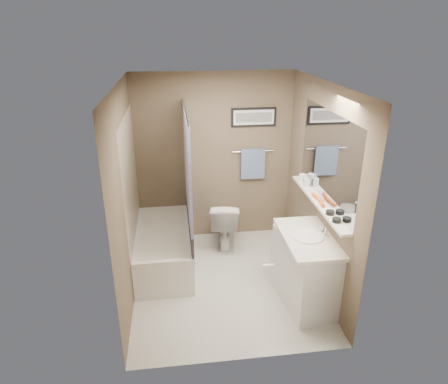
{
  "coord_description": "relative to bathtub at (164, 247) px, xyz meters",
  "views": [
    {
      "loc": [
        -0.55,
        -4.09,
        2.96
      ],
      "look_at": [
        0.0,
        0.15,
        1.15
      ],
      "focal_mm": 32.0,
      "sensor_mm": 36.0,
      "label": 1
    }
  ],
  "objects": [
    {
      "name": "art_mat",
      "position": [
        1.3,
        0.71,
        1.53
      ],
      "size": [
        0.56,
        0.0,
        0.2
      ],
      "primitive_type": "cube",
      "color": "white",
      "rests_on": "art_frame"
    },
    {
      "name": "mirror",
      "position": [
        1.84,
        -0.66,
        1.37
      ],
      "size": [
        0.02,
        1.6,
        1.0
      ],
      "primitive_type": "cube",
      "color": "silver",
      "rests_on": "wall_right"
    },
    {
      "name": "bathtub",
      "position": [
        0.0,
        0.0,
        0.0
      ],
      "size": [
        0.72,
        1.51,
        0.5
      ],
      "primitive_type": "cube",
      "rotation": [
        0.0,
        0.0,
        0.02
      ],
      "color": "white",
      "rests_on": "ground"
    },
    {
      "name": "hair_brush_front",
      "position": [
        1.79,
        -0.75,
        0.89
      ],
      "size": [
        0.06,
        0.22,
        0.04
      ],
      "primitive_type": "cylinder",
      "rotation": [
        1.57,
        0.0,
        -0.11
      ],
      "color": "#C84E1C",
      "rests_on": "shelf"
    },
    {
      "name": "wall_right",
      "position": [
        1.83,
        -0.51,
        0.95
      ],
      "size": [
        0.04,
        2.5,
        2.4
      ],
      "primitive_type": "cube",
      "color": "brown",
      "rests_on": "ground"
    },
    {
      "name": "faucet_spout",
      "position": [
        1.78,
        -0.97,
        0.64
      ],
      "size": [
        0.02,
        0.02,
        0.1
      ],
      "primitive_type": "cylinder",
      "color": "silver",
      "rests_on": "countertop"
    },
    {
      "name": "countertop",
      "position": [
        1.59,
        -0.97,
        0.57
      ],
      "size": [
        0.54,
        0.96,
        0.04
      ],
      "primitive_type": "cube",
      "color": "silver",
      "rests_on": "vanity"
    },
    {
      "name": "door",
      "position": [
        1.3,
        -1.75,
        0.75
      ],
      "size": [
        0.8,
        0.02,
        2.0
      ],
      "primitive_type": "cube",
      "color": "silver",
      "rests_on": "wall_front"
    },
    {
      "name": "shelf",
      "position": [
        1.79,
        -0.66,
        0.85
      ],
      "size": [
        0.12,
        1.6,
        0.03
      ],
      "primitive_type": "cube",
      "color": "silver",
      "rests_on": "wall_right"
    },
    {
      "name": "art_frame",
      "position": [
        1.3,
        0.72,
        1.53
      ],
      "size": [
        0.62,
        0.02,
        0.26
      ],
      "primitive_type": "cube",
      "color": "black",
      "rests_on": "wall_back"
    },
    {
      "name": "ground",
      "position": [
        0.75,
        -0.51,
        -0.25
      ],
      "size": [
        2.5,
        2.5,
        0.0
      ],
      "primitive_type": "plane",
      "color": "beige",
      "rests_on": "ground"
    },
    {
      "name": "curtain_rod",
      "position": [
        0.35,
        -0.01,
        1.8
      ],
      "size": [
        0.02,
        1.55,
        0.02
      ],
      "primitive_type": "cylinder",
      "rotation": [
        1.57,
        0.0,
        0.0
      ],
      "color": "silver",
      "rests_on": "wall_left"
    },
    {
      "name": "ceiling",
      "position": [
        0.75,
        -0.51,
        2.13
      ],
      "size": [
        2.2,
        2.5,
        0.04
      ],
      "primitive_type": "cube",
      "color": "silver",
      "rests_on": "wall_back"
    },
    {
      "name": "wall_left",
      "position": [
        -0.33,
        -0.51,
        0.95
      ],
      "size": [
        0.04,
        2.5,
        2.4
      ],
      "primitive_type": "cube",
      "color": "brown",
      "rests_on": "ground"
    },
    {
      "name": "tile_surround",
      "position": [
        -0.34,
        -0.01,
        0.75
      ],
      "size": [
        0.02,
        1.55,
        2.0
      ],
      "primitive_type": "cube",
      "color": "beige",
      "rests_on": "wall_left"
    },
    {
      "name": "sink_basin",
      "position": [
        1.58,
        -0.97,
        0.6
      ],
      "size": [
        0.34,
        0.34,
        0.01
      ],
      "primitive_type": "cylinder",
      "color": "white",
      "rests_on": "countertop"
    },
    {
      "name": "glass_jar",
      "position": [
        1.79,
        -0.07,
        0.92
      ],
      "size": [
        0.08,
        0.08,
        0.1
      ],
      "primitive_type": "cylinder",
      "color": "white",
      "rests_on": "shelf"
    },
    {
      "name": "candle_bowl_far",
      "position": [
        1.79,
        -1.01,
        0.89
      ],
      "size": [
        0.09,
        0.09,
        0.04
      ],
      "primitive_type": "cylinder",
      "color": "black",
      "rests_on": "shelf"
    },
    {
      "name": "curtain_lower",
      "position": [
        0.35,
        -0.01,
        0.33
      ],
      "size": [
        0.03,
        1.45,
        0.36
      ],
      "primitive_type": "cube",
      "color": "#272444",
      "rests_on": "curtain_rod"
    },
    {
      "name": "faucet_knob",
      "position": [
        1.78,
        -0.87,
        0.62
      ],
      "size": [
        0.05,
        0.05,
        0.05
      ],
      "primitive_type": "sphere",
      "color": "silver",
      "rests_on": "countertop"
    },
    {
      "name": "soap_bottle",
      "position": [
        1.79,
        -0.22,
        0.94
      ],
      "size": [
        0.08,
        0.08,
        0.15
      ],
      "primitive_type": "imported",
      "rotation": [
        0.0,
        0.0,
        -0.1
      ],
      "color": "#999999",
      "rests_on": "shelf"
    },
    {
      "name": "hair_brush_back",
      "position": [
        1.79,
        -0.62,
        0.89
      ],
      "size": [
        0.06,
        0.22,
        0.04
      ],
      "primitive_type": "cylinder",
      "rotation": [
        1.57,
        0.0,
        0.11
      ],
      "color": "#D0571D",
      "rests_on": "shelf"
    },
    {
      "name": "towel",
      "position": [
        1.3,
        0.69,
        0.87
      ],
      "size": [
        0.34,
        0.05,
        0.44
      ],
      "primitive_type": "cube",
      "color": "#89A5C7",
      "rests_on": "towel_bar"
    },
    {
      "name": "wall_back",
      "position": [
        0.75,
        0.72,
        0.95
      ],
      "size": [
        2.2,
        0.04,
        2.4
      ],
      "primitive_type": "cube",
      "color": "brown",
      "rests_on": "ground"
    },
    {
      "name": "door_handle",
      "position": [
        0.97,
        -1.7,
        0.75
      ],
      "size": [
        0.1,
        0.02,
        0.02
      ],
      "primitive_type": "cylinder",
      "rotation": [
        0.0,
        1.57,
        0.0
      ],
      "color": "silver",
      "rests_on": "door"
    },
    {
      "name": "wall_front",
      "position": [
        0.75,
        -1.74,
        0.95
      ],
      "size": [
        2.2,
        0.04,
        2.4
      ],
      "primitive_type": "cube",
      "color": "brown",
      "rests_on": "ground"
    },
    {
      "name": "toilet",
      "position": [
        0.87,
        0.4,
        0.1
      ],
      "size": [
        0.5,
        0.74,
        0.7
      ],
      "primitive_type": "imported",
      "rotation": [
        0.0,
        0.0,
        2.97
      ],
      "color": "white",
      "rests_on": "ground"
    },
    {
      "name": "art_image",
      "position": [
        1.3,
        0.71,
        1.53
      ],
      "size": [
        0.5,
        0.0,
        0.13
      ],
      "primitive_type": "cube",
      "color": "#595959",
      "rests_on": "art_mat"
    },
    {
      "name": "tub_rim",
      "position": [
        0.0,
        0.0,
        0.25
      ],
      "size": [
        0.56,
        1.36,
        0.02
      ],
      "primitive_type": "cube",
      "color": "silver",
      "rests_on": "bathtub"
    },
    {
      "name": "towel_bar",
      "position": [
        1.3,
        0.71,
        1.05
      ],
      "size": [
        0.6,
        0.02,
        0.02
      ],
      "primitive_type": "cylinder",
      "rotation": [
        0.0,
        1.57,
        0.0
      ],
      "color": "silver",
      "rests_on": "wall_back"
    },
    {
      "name": "vanity",
      "position": [
        1.6,
        -0.97,
        0.15
      ],
      "size": [
        0.59,
        0.95,
        0.8
      ],
      "primitive_type": "cube",
      "rotation": [
        0.0,
        0.0,
        0.11
      ],
      "color": "silver",
      "rests_on": "ground"
    },
    {
      "name": "pink_comb",
      "position": [
        1.79,
        -0.45,
        0.87
      ],
      "size": [
        0.04,
        0.16,
        0.01
      ],
      "primitive_type": "cube",
      "rotation": [
        0.0,
        0.0,
        -0.05
      ],
      "color": "pink",
      "rests_on": "shelf"
    },
    {
      "name": "candle_bowl_near",
      "position": [
        1.79,
        -1.19,
        0.89
      ],
      "size": [
        0.09,
        0.09,
        0.04
      ],
      "primitive_type": "cylinder",
      "color": "black",
      "rests_on": "shelf"
    },
    {
      "name": "curtain_upper",
      "position": [
        0.35,
        -0.01,
        1.15
      ],
      "size": [
        0.03,
        1.45,
        1.28
      ],
      "primitive_type": "cube",
      "color": "silver",
      "rests_on": "curtain_rod"
    }
  ]
}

